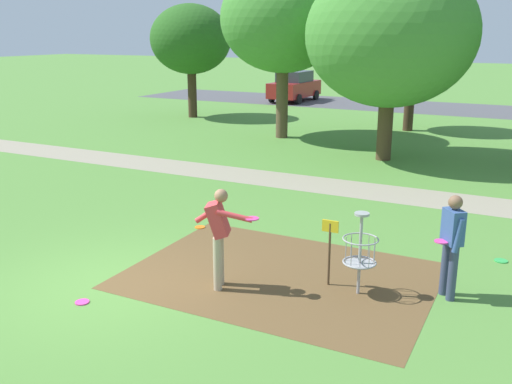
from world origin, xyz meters
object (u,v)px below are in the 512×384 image
(frisbee_by_tee, at_px, (501,261))
(frisbee_far_left, at_px, (216,217))
(disc_golf_basket, at_px, (357,250))
(tree_mid_right, at_px, (414,44))
(tree_mid_center, at_px, (191,40))
(parked_car_leftmost, at_px, (294,86))
(player_throwing, at_px, (452,241))
(tree_mid_left, at_px, (391,34))
(tree_near_left, at_px, (283,19))
(player_foreground_watching, at_px, (219,232))
(frisbee_near_basket, at_px, (200,227))
(frisbee_far_right, at_px, (82,302))

(frisbee_by_tee, bearing_deg, frisbee_far_left, -178.43)
(disc_golf_basket, xyz_separation_m, tree_mid_right, (-2.80, 16.59, 2.92))
(tree_mid_center, distance_m, parked_car_leftmost, 9.30)
(player_throwing, bearing_deg, tree_mid_left, 110.21)
(tree_near_left, bearing_deg, player_foreground_watching, -69.79)
(frisbee_far_left, bearing_deg, disc_golf_basket, -30.14)
(tree_mid_center, bearing_deg, frisbee_near_basket, -56.55)
(frisbee_far_right, bearing_deg, frisbee_near_basket, 93.86)
(tree_mid_left, xyz_separation_m, tree_mid_right, (-0.58, 6.30, -0.39))
(disc_golf_basket, distance_m, tree_near_left, 14.91)
(frisbee_near_basket, relative_size, parked_car_leftmost, 0.05)
(player_foreground_watching, xyz_separation_m, tree_near_left, (-4.93, 13.40, 3.64))
(tree_near_left, bearing_deg, frisbee_far_right, -77.60)
(frisbee_far_right, height_order, tree_mid_right, tree_mid_right)
(frisbee_by_tee, distance_m, parked_car_leftmost, 25.81)
(tree_near_left, bearing_deg, tree_mid_right, 43.57)
(player_foreground_watching, xyz_separation_m, frisbee_by_tee, (4.13, 3.34, -0.98))
(frisbee_far_left, bearing_deg, player_throwing, -18.71)
(frisbee_far_left, bearing_deg, tree_mid_center, 124.77)
(frisbee_near_basket, bearing_deg, parked_car_leftmost, 108.22)
(frisbee_far_left, bearing_deg, tree_mid_left, 77.03)
(disc_golf_basket, bearing_deg, tree_near_left, 119.14)
(frisbee_near_basket, xyz_separation_m, tree_mid_left, (1.78, 8.69, 4.05))
(frisbee_far_left, relative_size, frisbee_far_right, 1.09)
(disc_golf_basket, bearing_deg, player_throwing, 20.61)
(tree_mid_center, bearing_deg, player_throwing, -46.00)
(tree_mid_center, bearing_deg, frisbee_far_right, -61.95)
(frisbee_far_left, height_order, tree_mid_left, tree_mid_left)
(disc_golf_basket, relative_size, tree_mid_right, 0.27)
(frisbee_near_basket, distance_m, tree_mid_right, 15.48)
(frisbee_near_basket, bearing_deg, frisbee_far_right, -86.14)
(tree_near_left, height_order, tree_mid_center, tree_near_left)
(player_throwing, relative_size, frisbee_by_tee, 7.13)
(disc_golf_basket, xyz_separation_m, frisbee_far_left, (-4.05, 2.35, -0.74))
(frisbee_near_basket, bearing_deg, disc_golf_basket, -21.72)
(tree_near_left, xyz_separation_m, tree_mid_right, (4.21, 4.01, -0.95))
(frisbee_far_left, distance_m, tree_mid_left, 9.09)
(disc_golf_basket, height_order, frisbee_far_right, disc_golf_basket)
(tree_mid_center, distance_m, tree_mid_right, 10.62)
(disc_golf_basket, height_order, frisbee_far_left, disc_golf_basket)
(parked_car_leftmost, bearing_deg, tree_mid_right, -42.02)
(tree_mid_center, bearing_deg, tree_near_left, -26.84)
(tree_mid_center, bearing_deg, tree_mid_right, 4.21)
(frisbee_by_tee, relative_size, tree_near_left, 0.04)
(tree_mid_center, height_order, tree_mid_right, tree_mid_center)
(tree_mid_center, relative_size, parked_car_leftmost, 1.29)
(tree_near_left, height_order, parked_car_leftmost, tree_near_left)
(player_throwing, distance_m, tree_mid_left, 10.86)
(frisbee_near_basket, xyz_separation_m, frisbee_far_left, (-0.05, 0.76, 0.00))
(frisbee_far_right, relative_size, tree_mid_right, 0.04)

